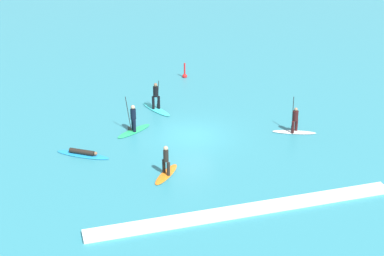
{
  "coord_description": "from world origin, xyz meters",
  "views": [
    {
      "loc": [
        -8.88,
        -30.37,
        14.8
      ],
      "look_at": [
        0.0,
        0.0,
        0.5
      ],
      "focal_mm": 52.98,
      "sensor_mm": 36.0,
      "label": 1
    }
  ],
  "objects_px": {
    "surfer_on_green_board": "(133,124)",
    "surfer_on_orange_board": "(166,167)",
    "surfer_on_white_board": "(295,125)",
    "surfer_on_blue_board": "(83,153)",
    "marker_buoy": "(185,75)",
    "surfer_on_teal_board": "(156,103)"
  },
  "relations": [
    {
      "from": "surfer_on_green_board",
      "to": "surfer_on_orange_board",
      "type": "distance_m",
      "value": 6.03
    },
    {
      "from": "surfer_on_white_board",
      "to": "surfer_on_orange_board",
      "type": "bearing_deg",
      "value": 41.12
    },
    {
      "from": "surfer_on_blue_board",
      "to": "surfer_on_white_board",
      "type": "bearing_deg",
      "value": 31.61
    },
    {
      "from": "surfer_on_orange_board",
      "to": "surfer_on_blue_board",
      "type": "relative_size",
      "value": 0.73
    },
    {
      "from": "surfer_on_orange_board",
      "to": "marker_buoy",
      "type": "height_order",
      "value": "surfer_on_orange_board"
    },
    {
      "from": "surfer_on_white_board",
      "to": "surfer_on_teal_board",
      "type": "bearing_deg",
      "value": -16.67
    },
    {
      "from": "surfer_on_white_board",
      "to": "surfer_on_blue_board",
      "type": "height_order",
      "value": "surfer_on_white_board"
    },
    {
      "from": "surfer_on_orange_board",
      "to": "surfer_on_teal_board",
      "type": "xyz_separation_m",
      "value": [
        1.54,
        9.06,
        0.07
      ]
    },
    {
      "from": "surfer_on_white_board",
      "to": "surfer_on_green_board",
      "type": "bearing_deg",
      "value": 5.16
    },
    {
      "from": "surfer_on_white_board",
      "to": "surfer_on_green_board",
      "type": "relative_size",
      "value": 1.02
    },
    {
      "from": "surfer_on_white_board",
      "to": "marker_buoy",
      "type": "xyz_separation_m",
      "value": [
        -3.73,
        12.0,
        -0.29
      ]
    },
    {
      "from": "surfer_on_blue_board",
      "to": "surfer_on_orange_board",
      "type": "bearing_deg",
      "value": -7.59
    },
    {
      "from": "surfer_on_teal_board",
      "to": "marker_buoy",
      "type": "xyz_separation_m",
      "value": [
        3.68,
        5.96,
        -0.3
      ]
    },
    {
      "from": "surfer_on_green_board",
      "to": "marker_buoy",
      "type": "distance_m",
      "value": 10.74
    },
    {
      "from": "marker_buoy",
      "to": "surfer_on_green_board",
      "type": "bearing_deg",
      "value": -122.9
    },
    {
      "from": "surfer_on_white_board",
      "to": "surfer_on_teal_board",
      "type": "relative_size",
      "value": 0.87
    },
    {
      "from": "surfer_on_green_board",
      "to": "surfer_on_teal_board",
      "type": "height_order",
      "value": "surfer_on_green_board"
    },
    {
      "from": "surfer_on_teal_board",
      "to": "surfer_on_green_board",
      "type": "bearing_deg",
      "value": 123.39
    },
    {
      "from": "surfer_on_green_board",
      "to": "surfer_on_teal_board",
      "type": "xyz_separation_m",
      "value": [
        2.15,
        3.05,
        -0.01
      ]
    },
    {
      "from": "marker_buoy",
      "to": "surfer_on_blue_board",
      "type": "bearing_deg",
      "value": -129.05
    },
    {
      "from": "surfer_on_blue_board",
      "to": "surfer_on_teal_board",
      "type": "xyz_separation_m",
      "value": [
        5.58,
        5.45,
        0.41
      ]
    },
    {
      "from": "surfer_on_white_board",
      "to": "surfer_on_orange_board",
      "type": "distance_m",
      "value": 9.45
    }
  ]
}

